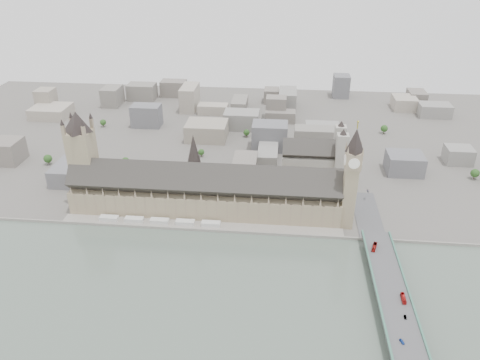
# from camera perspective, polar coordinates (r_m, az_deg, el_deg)

# --- Properties ---
(ground) EXTENTS (900.00, 900.00, 0.00)m
(ground) POSITION_cam_1_polar(r_m,az_deg,el_deg) (457.64, -4.66, -5.21)
(ground) COLOR #595651
(ground) RESTS_ON ground
(river_thames) EXTENTS (600.00, 600.00, 0.00)m
(river_thames) POSITION_cam_1_polar(r_m,az_deg,el_deg) (335.20, -9.76, -20.67)
(river_thames) COLOR #4F5D54
(river_thames) RESTS_ON ground
(embankment_wall) EXTENTS (600.00, 1.50, 3.00)m
(embankment_wall) POSITION_cam_1_polar(r_m,az_deg,el_deg) (444.54, -4.99, -6.09)
(embankment_wall) COLOR gray
(embankment_wall) RESTS_ON ground
(river_terrace) EXTENTS (270.00, 15.00, 2.00)m
(river_terrace) POSITION_cam_1_polar(r_m,az_deg,el_deg) (450.93, -4.82, -5.62)
(river_terrace) COLOR gray
(river_terrace) RESTS_ON ground
(terrace_tents) EXTENTS (118.00, 7.00, 4.00)m
(terrace_tents) POSITION_cam_1_polar(r_m,az_deg,el_deg) (458.01, -9.78, -4.94)
(terrace_tents) COLOR silver
(terrace_tents) RESTS_ON river_terrace
(palace_of_westminster) EXTENTS (265.00, 40.73, 55.44)m
(palace_of_westminster) POSITION_cam_1_polar(r_m,az_deg,el_deg) (462.46, -4.35, -1.53)
(palace_of_westminster) COLOR #9A8E68
(palace_of_westminster) RESTS_ON ground
(elizabeth_tower) EXTENTS (17.00, 17.00, 107.50)m
(elizabeth_tower) POSITION_cam_1_polar(r_m,az_deg,el_deg) (434.16, 13.47, 0.95)
(elizabeth_tower) COLOR #9A8E68
(elizabeth_tower) RESTS_ON ground
(victoria_tower) EXTENTS (30.00, 30.00, 100.00)m
(victoria_tower) POSITION_cam_1_polar(r_m,az_deg,el_deg) (488.11, -18.65, 2.93)
(victoria_tower) COLOR #9A8E68
(victoria_tower) RESTS_ON ground
(central_tower) EXTENTS (13.00, 13.00, 48.00)m
(central_tower) POSITION_cam_1_polar(r_m,az_deg,el_deg) (453.63, -5.63, 2.81)
(central_tower) COLOR gray
(central_tower) RESTS_ON ground
(westminster_bridge) EXTENTS (25.00, 325.00, 10.25)m
(westminster_bridge) POSITION_cam_1_polar(r_m,az_deg,el_deg) (388.35, 17.77, -12.67)
(westminster_bridge) COLOR #474749
(westminster_bridge) RESTS_ON ground
(bridge_parapets) EXTENTS (25.00, 235.00, 1.15)m
(bridge_parapets) POSITION_cam_1_polar(r_m,az_deg,el_deg) (352.58, 19.23, -16.61)
(bridge_parapets) COLOR #3F7360
(bridge_parapets) RESTS_ON westminster_bridge
(westminster_abbey) EXTENTS (68.00, 36.00, 64.00)m
(westminster_abbey) POSITION_cam_1_polar(r_m,az_deg,el_deg) (523.43, 9.10, 2.16)
(westminster_abbey) COLOR gray
(westminster_abbey) RESTS_ON ground
(city_skyline_inland) EXTENTS (720.00, 360.00, 38.00)m
(city_skyline_inland) POSITION_cam_1_polar(r_m,az_deg,el_deg) (667.02, -1.13, 7.69)
(city_skyline_inland) COLOR gray
(city_skyline_inland) RESTS_ON ground
(park_trees) EXTENTS (110.00, 30.00, 15.00)m
(park_trees) POSITION_cam_1_polar(r_m,az_deg,el_deg) (506.10, -4.66, -0.74)
(park_trees) COLOR #1C4418
(park_trees) RESTS_ON ground
(red_bus_north) EXTENTS (6.37, 12.62, 3.43)m
(red_bus_north) POSITION_cam_1_polar(r_m,az_deg,el_deg) (419.22, 16.06, -7.84)
(red_bus_north) COLOR #9E1612
(red_bus_north) RESTS_ON westminster_bridge
(red_bus_south) EXTENTS (3.13, 11.38, 3.14)m
(red_bus_south) POSITION_cam_1_polar(r_m,az_deg,el_deg) (373.85, 19.30, -13.44)
(red_bus_south) COLOR #B31716
(red_bus_south) RESTS_ON westminster_bridge
(car_blue) EXTENTS (3.34, 4.96, 1.57)m
(car_blue) POSITION_cam_1_polar(r_m,az_deg,el_deg) (342.79, 19.15, -18.10)
(car_blue) COLOR navy
(car_blue) RESTS_ON westminster_bridge
(car_silver) EXTENTS (1.66, 4.14, 1.34)m
(car_silver) POSITION_cam_1_polar(r_m,az_deg,el_deg) (360.59, 19.49, -15.47)
(car_silver) COLOR gray
(car_silver) RESTS_ON westminster_bridge
(car_approach) EXTENTS (1.88, 4.51, 1.30)m
(car_approach) POSITION_cam_1_polar(r_m,az_deg,el_deg) (505.68, 15.32, -1.31)
(car_approach) COLOR gray
(car_approach) RESTS_ON westminster_bridge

